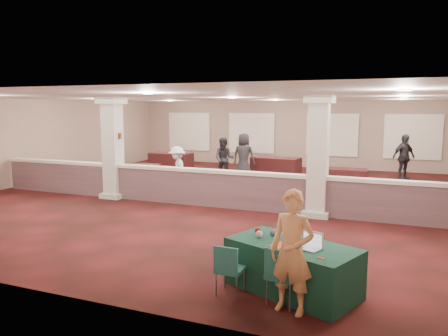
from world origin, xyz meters
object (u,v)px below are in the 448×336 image
at_px(conf_chair_side, 228,266).
at_px(attendee_d, 244,156).
at_px(near_table, 292,267).
at_px(attendee_a, 224,159).
at_px(conf_chair_main, 282,272).
at_px(woman, 292,252).
at_px(attendee_b, 177,170).
at_px(far_table_front_center, 287,188).
at_px(far_table_back_center, 276,167).
at_px(far_table_front_right, 312,188).
at_px(far_table_back_right, 343,178).
at_px(attendee_c, 404,157).
at_px(far_table_front_left, 131,175).
at_px(far_table_back_left, 171,161).

bearing_deg(conf_chair_side, attendee_d, 109.68).
bearing_deg(near_table, attendee_a, 139.29).
relative_size(conf_chair_main, attendee_d, 0.48).
xyz_separation_m(woman, attendee_b, (-5.65, 7.20, -0.09)).
height_order(conf_chair_main, far_table_front_center, conf_chair_main).
bearing_deg(conf_chair_main, conf_chair_side, -170.93).
xyz_separation_m(far_table_front_center, far_table_back_center, (-1.58, 4.42, 0.05)).
height_order(conf_chair_main, far_table_front_right, conf_chair_main).
bearing_deg(attendee_d, conf_chair_main, 110.88).
xyz_separation_m(woman, attendee_a, (-5.15, 10.23, -0.04)).
distance_m(far_table_front_center, attendee_a, 4.28).
relative_size(far_table_front_right, attendee_a, 1.06).
bearing_deg(far_table_back_right, near_table, -87.69).
relative_size(near_table, far_table_front_right, 1.13).
xyz_separation_m(near_table, attendee_c, (1.66, 12.19, 0.53)).
bearing_deg(attendee_c, far_table_front_center, -166.21).
distance_m(conf_chair_main, attendee_b, 8.96).
xyz_separation_m(far_table_front_left, attendee_c, (9.29, 5.29, 0.51)).
height_order(conf_chair_main, conf_chair_side, conf_chair_main).
bearing_deg(attendee_b, far_table_front_left, -141.54).
height_order(conf_chair_side, far_table_back_right, conf_chair_side).
bearing_deg(far_table_back_right, far_table_front_center, -114.98).
height_order(woman, far_table_back_right, woman).
height_order(far_table_front_right, attendee_b, attendee_b).
relative_size(near_table, far_table_back_right, 1.21).
bearing_deg(attendee_b, attendee_d, 120.56).
distance_m(attendee_c, attendee_d, 6.38).
height_order(far_table_back_center, attendee_c, attendee_c).
distance_m(far_table_back_right, attendee_d, 4.00).
height_order(far_table_front_left, far_table_front_right, far_table_front_left).
bearing_deg(near_table, far_table_front_left, 159.52).
height_order(woman, far_table_front_center, woman).
relative_size(attendee_c, attendee_d, 0.99).
relative_size(far_table_front_left, far_table_back_center, 1.02).
distance_m(conf_chair_main, attendee_d, 11.43).
height_order(woman, attendee_d, attendee_d).
bearing_deg(attendee_b, far_table_front_right, 55.89).
bearing_deg(attendee_c, far_table_back_center, 147.01).
distance_m(near_table, far_table_back_left, 14.07).
relative_size(conf_chair_side, far_table_back_left, 0.42).
bearing_deg(near_table, far_table_back_center, 128.10).
bearing_deg(woman, far_table_front_center, 114.65).
bearing_deg(conf_chair_side, near_table, 33.35).
xyz_separation_m(conf_chair_side, attendee_d, (-3.46, 10.54, 0.45)).
distance_m(far_table_back_right, attendee_a, 4.64).
xyz_separation_m(far_table_front_center, far_table_front_right, (0.74, 0.24, 0.01)).
xyz_separation_m(far_table_front_center, far_table_back_left, (-6.64, 4.50, 0.04)).
height_order(conf_chair_side, far_table_back_center, conf_chair_side).
distance_m(conf_chair_side, far_table_front_right, 7.58).
distance_m(far_table_front_center, far_table_front_right, 0.78).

